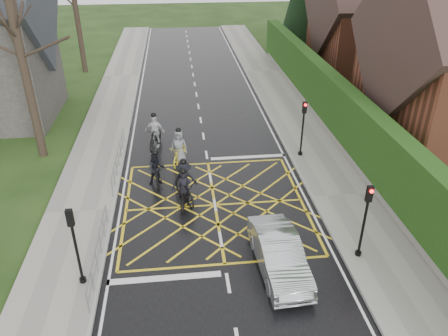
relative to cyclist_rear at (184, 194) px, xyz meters
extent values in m
plane|color=black|center=(1.37, -0.16, -0.61)|extent=(120.00, 120.00, 0.00)
cube|color=black|center=(1.37, -0.16, -0.60)|extent=(9.00, 80.00, 0.01)
cube|color=gray|center=(7.37, -0.16, -0.53)|extent=(3.00, 80.00, 0.15)
cube|color=gray|center=(-4.63, -0.16, -0.53)|extent=(3.00, 80.00, 0.15)
cube|color=slate|center=(9.12, 5.84, -0.26)|extent=(0.50, 38.00, 0.70)
cube|color=#14360E|center=(9.12, 5.84, 1.49)|extent=(0.90, 38.00, 2.80)
cube|color=brown|center=(16.12, 17.84, 2.39)|extent=(9.00, 8.00, 6.00)
cube|color=#362420|center=(16.12, 17.84, 5.29)|extent=(9.80, 8.80, 8.80)
cylinder|color=black|center=(12.12, 25.84, -0.01)|extent=(0.50, 0.50, 1.20)
cone|color=black|center=(12.12, 25.84, 4.39)|extent=(4.60, 4.60, 10.00)
cylinder|color=black|center=(-7.63, 5.84, 4.89)|extent=(0.44, 0.44, 11.00)
cylinder|color=black|center=(-8.63, 13.84, 5.39)|extent=(0.44, 0.44, 12.00)
cylinder|color=black|center=(-7.93, 21.84, 4.39)|extent=(0.44, 0.44, 10.00)
cylinder|color=slate|center=(-3.28, -3.66, 0.39)|extent=(0.05, 5.00, 0.05)
cylinder|color=slate|center=(-3.28, -3.66, -0.06)|extent=(0.04, 5.00, 0.04)
cylinder|color=slate|center=(-3.28, -6.16, -0.11)|extent=(0.04, 0.04, 1.00)
cylinder|color=slate|center=(-3.28, -1.16, -0.11)|extent=(0.04, 0.04, 1.00)
cylinder|color=slate|center=(-3.28, 3.84, 0.39)|extent=(0.05, 6.00, 0.05)
cylinder|color=slate|center=(-3.28, 3.84, -0.06)|extent=(0.04, 6.00, 0.04)
cylinder|color=slate|center=(-3.28, 0.84, -0.11)|extent=(0.04, 0.04, 1.00)
cylinder|color=slate|center=(-3.28, 6.84, -0.11)|extent=(0.04, 0.04, 1.00)
cylinder|color=black|center=(6.47, 4.04, 0.89)|extent=(0.10, 0.10, 3.00)
cylinder|color=black|center=(6.47, 4.04, -0.46)|extent=(0.24, 0.24, 0.30)
cube|color=black|center=(6.47, 4.04, 2.29)|extent=(0.22, 0.16, 0.62)
sphere|color=#FF0C0C|center=(6.47, 3.92, 2.47)|extent=(0.14, 0.14, 0.14)
cylinder|color=black|center=(6.47, -4.36, 0.89)|extent=(0.10, 0.10, 3.00)
cylinder|color=black|center=(6.47, -4.36, -0.46)|extent=(0.24, 0.24, 0.30)
cube|color=black|center=(6.47, -4.36, 2.29)|extent=(0.22, 0.16, 0.62)
sphere|color=#FF0C0C|center=(6.47, -4.48, 2.47)|extent=(0.14, 0.14, 0.14)
cylinder|color=black|center=(-3.73, -4.66, 0.89)|extent=(0.10, 0.10, 3.00)
cylinder|color=black|center=(-3.73, -4.66, -0.46)|extent=(0.24, 0.24, 0.30)
cube|color=black|center=(-3.73, -4.66, 2.29)|extent=(0.22, 0.16, 0.62)
sphere|color=#FF0C0C|center=(-3.73, -4.54, 2.47)|extent=(0.14, 0.14, 0.14)
imported|color=black|center=(0.00, -0.03, -0.10)|extent=(0.88, 1.98, 1.01)
imported|color=black|center=(0.00, 0.07, 0.25)|extent=(0.67, 0.48, 1.71)
sphere|color=black|center=(0.00, 0.07, 1.13)|extent=(0.27, 0.27, 0.27)
imported|color=black|center=(-1.27, 1.95, -0.05)|extent=(0.63, 1.86, 1.10)
imported|color=black|center=(-1.27, 2.05, 0.24)|extent=(0.86, 0.69, 1.69)
sphere|color=black|center=(-1.27, 2.05, 1.10)|extent=(0.26, 0.26, 0.26)
imported|color=black|center=(0.03, 0.44, -0.04)|extent=(1.47, 2.29, 1.14)
imported|color=black|center=(0.03, 0.54, 0.36)|extent=(1.42, 1.11, 1.93)
sphere|color=black|center=(0.03, 0.54, 1.35)|extent=(0.30, 0.30, 0.30)
imported|color=black|center=(-1.45, 6.15, 0.02)|extent=(1.13, 2.16, 1.25)
imported|color=#B7B7BC|center=(-1.45, 6.25, 0.35)|extent=(1.21, 0.76, 1.92)
sphere|color=black|center=(-1.45, 6.25, 1.33)|extent=(0.30, 0.30, 0.30)
imported|color=gold|center=(-0.12, 4.17, -0.07)|extent=(1.27, 2.15, 1.07)
imported|color=slate|center=(-0.12, 4.27, 0.30)|extent=(1.02, 0.81, 1.81)
sphere|color=black|center=(-0.12, 4.27, 1.23)|extent=(0.28, 0.28, 0.28)
imported|color=#B2B5B9|center=(3.30, -4.62, 0.09)|extent=(1.73, 4.33, 1.40)
camera|label=1|loc=(-0.06, -16.66, 10.54)|focal=35.00mm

